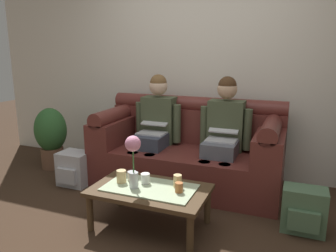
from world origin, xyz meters
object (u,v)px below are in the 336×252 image
object	(u,v)px
cup_far_center	(179,187)
backpack_right	(304,210)
backpack_left	(75,169)
couch	(188,152)
flower_vase	(133,153)
person_left	(155,124)
person_right	(224,130)
cup_far_left	(178,181)
potted_plant	(51,135)
cup_far_right	(121,176)
cup_near_right	(132,176)
coffee_table	(150,193)
cup_near_left	(145,178)

from	to	relation	value
cup_far_center	backpack_right	size ratio (longest dim) A/B	0.22
cup_far_center	backpack_left	xyz separation A→B (m)	(-1.44, 0.52, -0.22)
backpack_left	couch	bearing A→B (deg)	23.39
flower_vase	backpack_right	size ratio (longest dim) A/B	1.18
couch	backpack_right	xyz separation A→B (m)	(1.22, -0.62, -0.19)
person_left	flower_vase	bearing A→B (deg)	-75.53
person_left	person_right	size ratio (longest dim) A/B	1.00
person_left	cup_far_center	size ratio (longest dim) A/B	14.96
couch	person_right	size ratio (longest dim) A/B	1.67
couch	cup_far_left	bearing A→B (deg)	-76.91
cup_far_center	backpack_left	size ratio (longest dim) A/B	0.22
person_left	potted_plant	distance (m)	1.42
person_right	cup_far_left	size ratio (longest dim) A/B	11.35
flower_vase	cup_far_right	size ratio (longest dim) A/B	4.09
cup_near_right	cup_far_right	xyz separation A→B (m)	(-0.06, -0.08, 0.02)
coffee_table	backpack_right	size ratio (longest dim) A/B	2.59
couch	backpack_left	size ratio (longest dim) A/B	5.42
couch	backpack_right	distance (m)	1.38
cup_far_left	cup_near_right	bearing A→B (deg)	-179.76
cup_near_left	potted_plant	bearing A→B (deg)	154.67
person_left	backpack_right	world-z (taller)	person_left
flower_vase	backpack_right	bearing A→B (deg)	19.11
backpack_left	backpack_right	bearing A→B (deg)	-2.70
cup_near_right	backpack_left	xyz separation A→B (m)	(-0.96, 0.43, -0.22)
cup_near_right	backpack_right	size ratio (longest dim) A/B	0.21
person_right	potted_plant	world-z (taller)	person_right
cup_far_right	couch	bearing A→B (deg)	75.19
cup_far_left	potted_plant	bearing A→B (deg)	158.57
cup_near_right	couch	bearing A→B (deg)	77.30
person_right	flower_vase	size ratio (longest dim) A/B	2.72
cup_far_left	person_left	bearing A→B (deg)	123.33
cup_far_right	backpack_left	bearing A→B (deg)	150.22
couch	potted_plant	size ratio (longest dim) A/B	2.62
cup_far_left	cup_far_right	xyz separation A→B (m)	(-0.49, -0.09, 0.00)
person_right	cup_near_left	world-z (taller)	person_right
person_left	flower_vase	size ratio (longest dim) A/B	2.72
cup_near_left	backpack_left	size ratio (longest dim) A/B	0.23
cup_far_left	backpack_left	distance (m)	1.47
couch	cup_far_right	bearing A→B (deg)	-104.81
cup_far_center	person_left	bearing A→B (deg)	122.73
cup_far_left	potted_plant	distance (m)	2.16
coffee_table	cup_near_right	xyz separation A→B (m)	(-0.21, 0.08, 0.09)
person_left	cup_far_right	bearing A→B (deg)	-82.96
cup_far_left	potted_plant	size ratio (longest dim) A/B	0.14
cup_near_right	backpack_right	bearing A→B (deg)	12.57
flower_vase	cup_far_left	size ratio (longest dim) A/B	4.17
cup_near_left	cup_near_right	bearing A→B (deg)	170.14
cup_far_left	cup_far_right	size ratio (longest dim) A/B	0.98
backpack_left	potted_plant	world-z (taller)	potted_plant
backpack_right	potted_plant	xyz separation A→B (m)	(-3.01, 0.47, 0.24)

